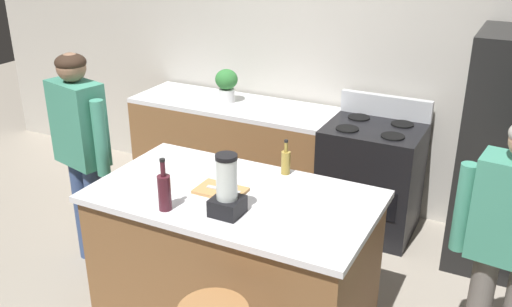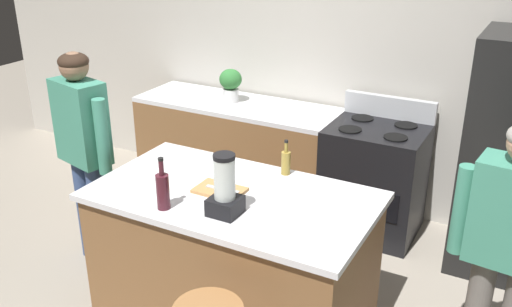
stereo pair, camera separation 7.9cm
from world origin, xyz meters
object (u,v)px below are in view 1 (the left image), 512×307
bottle_wine (164,191)px  cutting_board (221,191)px  chef_knife (224,189)px  person_by_island_left (81,142)px  person_by_sink_right (511,239)px  bottle_vinegar (286,161)px  stove_range (371,178)px  potted_plant (227,83)px  kitchen_island (235,257)px  blender_appliance (227,190)px

bottle_wine → cutting_board: size_ratio=1.05×
chef_knife → cutting_board: bearing=176.5°
person_by_island_left → person_by_sink_right: size_ratio=1.02×
person_by_island_left → bottle_vinegar: 1.49m
person_by_sink_right → stove_range: bearing=127.8°
person_by_island_left → person_by_sink_right: 2.84m
person_by_island_left → potted_plant: person_by_island_left is taller
kitchen_island → bottle_wine: 0.72m
chef_knife → bottle_vinegar: bearing=58.7°
potted_plant → blender_appliance: (1.02, -1.79, -0.02)m
kitchen_island → blender_appliance: blender_appliance is taller
blender_appliance → bottle_wine: blender_appliance is taller
blender_appliance → potted_plant: bearing=119.8°
person_by_island_left → person_by_sink_right: (2.84, 0.01, -0.01)m
bottle_wine → chef_knife: bottle_wine is taller
person_by_sink_right → chef_knife: size_ratio=7.26×
potted_plant → person_by_island_left: bearing=-104.1°
stove_range → chef_knife: size_ratio=4.97×
person_by_island_left → potted_plant: 1.50m
chef_knife → potted_plant: bearing=115.5°
stove_range → bottle_vinegar: bottle_vinegar is taller
kitchen_island → person_by_sink_right: person_by_sink_right is taller
bottle_wine → cutting_board: (0.17, 0.33, -0.11)m
cutting_board → potted_plant: bearing=118.5°
bottle_wine → bottle_vinegar: bearing=61.1°
potted_plant → bottle_wine: (0.68, -1.90, -0.06)m
bottle_vinegar → kitchen_island: bearing=-112.0°
person_by_island_left → bottle_wine: (1.04, -0.45, 0.05)m
kitchen_island → bottle_vinegar: (0.16, 0.40, 0.54)m
chef_knife → bottle_wine: bearing=-123.8°
person_by_sink_right → blender_appliance: size_ratio=4.40×
person_by_island_left → blender_appliance: 1.43m
stove_range → cutting_board: bearing=-108.6°
stove_range → blender_appliance: (-0.35, -1.76, 0.60)m
bottle_wine → cutting_board: bearing=62.4°
potted_plant → cutting_board: 1.79m
potted_plant → bottle_vinegar: size_ratio=1.27×
stove_range → person_by_sink_right: person_by_sink_right is taller
person_by_island_left → potted_plant: (0.37, 1.45, 0.11)m
cutting_board → stove_range: bearing=71.4°
cutting_board → person_by_island_left: bearing=174.6°
person_by_sink_right → chef_knife: bearing=-175.7°
potted_plant → cutting_board: potted_plant is taller
person_by_island_left → blender_appliance: (1.39, -0.33, 0.09)m
person_by_island_left → chef_knife: person_by_island_left is taller
person_by_island_left → bottle_wine: size_ratio=5.13×
stove_range → bottle_wine: 2.07m
person_by_island_left → person_by_sink_right: person_by_island_left is taller
bottle_wine → person_by_island_left: bearing=156.8°
kitchen_island → cutting_board: 0.47m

